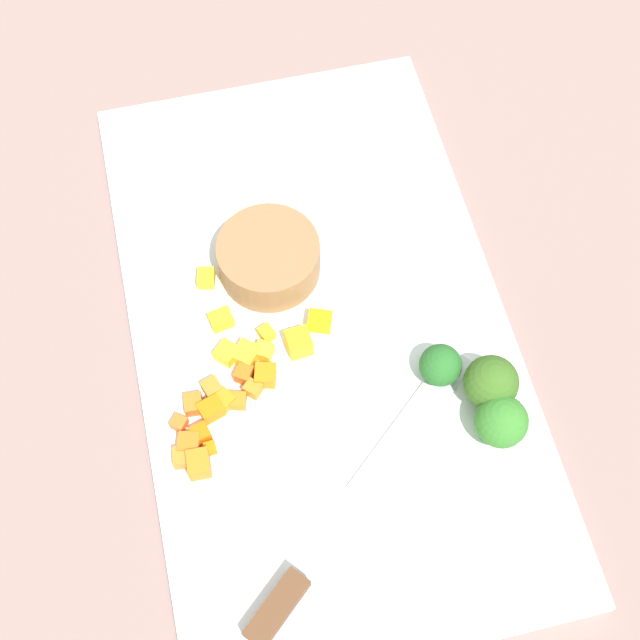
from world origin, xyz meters
The scene contains 29 objects.
ground_plane centered at (0.00, 0.00, 0.00)m, with size 4.00×4.00×0.00m, color gray.
cutting_board centered at (0.00, 0.00, 0.01)m, with size 0.54×0.31×0.01m, color white.
prep_bowl centered at (-0.06, -0.03, 0.03)m, with size 0.09×0.09×0.04m, color #976B43.
chef_knife centered at (0.17, -0.03, 0.02)m, with size 0.20×0.22×0.02m.
carrot_dice_0 centered at (0.09, -0.13, 0.02)m, with size 0.01×0.02×0.01m, color orange.
carrot_dice_1 centered at (0.05, -0.11, 0.02)m, with size 0.02×0.01×0.01m, color orange.
carrot_dice_2 centered at (0.05, -0.09, 0.02)m, with size 0.01×0.02×0.01m, color orange.
carrot_dice_3 centered at (0.06, -0.13, 0.02)m, with size 0.01×0.01×0.01m, color orange.
carrot_dice_4 centered at (0.04, -0.05, 0.02)m, with size 0.02×0.02×0.01m, color orange.
carrot_dice_5 centered at (0.08, -0.12, 0.02)m, with size 0.02×0.02×0.01m, color orange.
carrot_dice_6 centered at (0.09, -0.11, 0.02)m, with size 0.01×0.01×0.01m, color orange.
carrot_dice_7 centered at (0.06, -0.10, 0.02)m, with size 0.02×0.02×0.02m, color orange.
carrot_dice_8 centered at (0.03, -0.07, 0.02)m, with size 0.01×0.01×0.01m, color orange.
carrot_dice_9 centered at (0.10, -0.12, 0.02)m, with size 0.02×0.02×0.02m, color orange.
carrot_dice_10 centered at (0.04, -0.10, 0.02)m, with size 0.01×0.01×0.01m, color orange.
carrot_dice_11 centered at (0.05, -0.08, 0.02)m, with size 0.01×0.01×0.01m, color orange.
carrot_dice_12 centered at (0.07, -0.11, 0.02)m, with size 0.01×0.01×0.01m, color orange.
carrot_dice_13 centered at (0.05, -0.07, 0.02)m, with size 0.01×0.01×0.01m, color orange.
pepper_dice_0 centered at (-0.02, -0.08, 0.02)m, with size 0.01×0.02×0.01m, color yellow.
pepper_dice_1 centered at (0.02, -0.05, 0.02)m, with size 0.01×0.01×0.01m, color yellow.
pepper_dice_2 centered at (0.00, 0.00, 0.02)m, with size 0.02×0.01×0.02m, color yellow.
pepper_dice_3 centered at (0.02, -0.02, 0.02)m, with size 0.02×0.02×0.02m, color yellow.
pepper_dice_4 centered at (0.02, -0.07, 0.02)m, with size 0.02×0.02×0.01m, color yellow.
pepper_dice_5 centered at (0.01, -0.08, 0.02)m, with size 0.02×0.02×0.01m, color yellow.
pepper_dice_6 centered at (0.00, -0.05, 0.02)m, with size 0.01×0.01×0.01m, color yellow.
pepper_dice_7 centered at (-0.06, -0.09, 0.02)m, with size 0.01×0.02×0.01m, color yellow.
broccoli_floret_0 centered at (0.07, 0.08, 0.03)m, with size 0.03×0.03×0.04m.
broccoli_floret_1 centered at (0.09, 0.12, 0.04)m, with size 0.04×0.04×0.05m.
broccoli_floret_2 centered at (0.12, 0.11, 0.03)m, with size 0.04×0.04×0.04m.
Camera 1 is at (0.32, -0.07, 0.66)m, focal length 48.84 mm.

